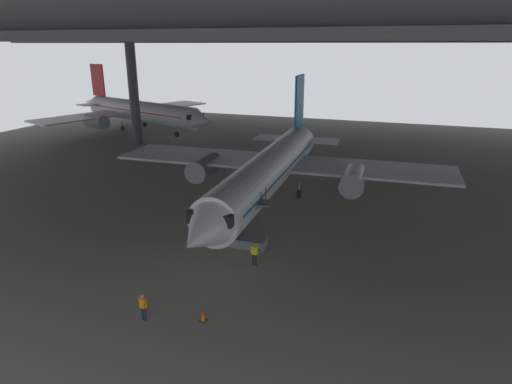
{
  "coord_description": "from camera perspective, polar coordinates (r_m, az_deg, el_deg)",
  "views": [
    {
      "loc": [
        12.29,
        -35.45,
        14.64
      ],
      "look_at": [
        0.42,
        -1.36,
        2.53
      ],
      "focal_mm": 31.06,
      "sensor_mm": 36.0,
      "label": 1
    }
  ],
  "objects": [
    {
      "name": "crew_worker_by_stairs",
      "position": [
        30.81,
        -0.19,
        -7.83
      ],
      "size": [
        0.55,
        0.24,
        1.67
      ],
      "color": "#232838",
      "rests_on": "ground_plane"
    },
    {
      "name": "hangar_structure",
      "position": [
        50.74,
        5.44,
        20.12
      ],
      "size": [
        121.0,
        99.0,
        16.73
      ],
      "color": "#4C4F54",
      "rests_on": "ground_plane"
    },
    {
      "name": "boarding_stairs",
      "position": [
        33.84,
        -1.77,
        -5.74
      ],
      "size": [
        4.2,
        1.63,
        4.62
      ],
      "color": "slate",
      "rests_on": "ground_plane"
    },
    {
      "name": "baggage_tug",
      "position": [
        49.9,
        12.49,
        1.66
      ],
      "size": [
        1.52,
        2.33,
        0.9
      ],
      "color": "yellow",
      "rests_on": "ground_plane"
    },
    {
      "name": "airplane_distant",
      "position": [
        81.86,
        -14.8,
        10.03
      ],
      "size": [
        34.07,
        33.86,
        11.07
      ],
      "color": "white",
      "rests_on": "ground_plane"
    },
    {
      "name": "crew_worker_near_nose",
      "position": [
        25.95,
        -14.34,
        -14.01
      ],
      "size": [
        0.54,
        0.28,
        1.62
      ],
      "color": "#232838",
      "rests_on": "ground_plane"
    },
    {
      "name": "airplane_main",
      "position": [
        42.06,
        1.88,
        3.05
      ],
      "size": [
        34.53,
        35.86,
        11.27
      ],
      "color": "white",
      "rests_on": "ground_plane"
    },
    {
      "name": "traffic_cone_orange",
      "position": [
        25.66,
        -6.83,
        -15.6
      ],
      "size": [
        0.36,
        0.36,
        0.6
      ],
      "color": "black",
      "rests_on": "ground_plane"
    },
    {
      "name": "ground_plane",
      "position": [
        40.27,
        0.07,
        -2.77
      ],
      "size": [
        110.0,
        110.0,
        0.0
      ],
      "primitive_type": "plane",
      "color": "gray"
    }
  ]
}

